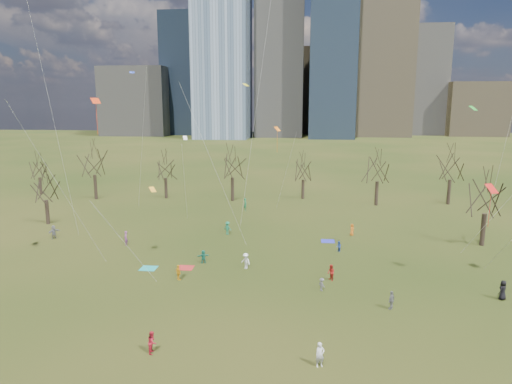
# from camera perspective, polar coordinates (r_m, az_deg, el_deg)

# --- Properties ---
(ground) EXTENTS (500.00, 500.00, 0.00)m
(ground) POSITION_cam_1_polar(r_m,az_deg,el_deg) (39.62, -1.86, -13.30)
(ground) COLOR black
(ground) RESTS_ON ground
(downtown_skyline) EXTENTS (212.50, 78.00, 118.00)m
(downtown_skyline) POSITION_cam_1_polar(r_m,az_deg,el_deg) (247.62, 4.42, 16.07)
(downtown_skyline) COLOR slate
(downtown_skyline) RESTS_ON ground
(bare_tree_row) EXTENTS (113.04, 29.80, 9.50)m
(bare_tree_row) POSITION_cam_1_polar(r_m,az_deg,el_deg) (73.90, 1.98, 2.98)
(bare_tree_row) COLOR black
(bare_tree_row) RESTS_ON ground
(blanket_teal) EXTENTS (1.60, 1.50, 0.03)m
(blanket_teal) POSITION_cam_1_polar(r_m,az_deg,el_deg) (47.78, -13.28, -9.27)
(blanket_teal) COLOR teal
(blanket_teal) RESTS_ON ground
(blanket_navy) EXTENTS (1.60, 1.50, 0.03)m
(blanket_navy) POSITION_cam_1_polar(r_m,az_deg,el_deg) (56.07, 8.97, -6.08)
(blanket_navy) COLOR #272DB9
(blanket_navy) RESTS_ON ground
(blanket_crimson) EXTENTS (1.60, 1.50, 0.03)m
(blanket_crimson) POSITION_cam_1_polar(r_m,az_deg,el_deg) (47.21, -8.82, -9.35)
(blanket_crimson) COLOR #B52524
(blanket_crimson) RESTS_ON ground
(person_1) EXTENTS (0.70, 0.59, 1.62)m
(person_1) POSITION_cam_1_polar(r_m,az_deg,el_deg) (30.57, 8.00, -19.49)
(person_1) COLOR silver
(person_1) RESTS_ON ground
(person_2) EXTENTS (0.62, 0.77, 1.52)m
(person_2) POSITION_cam_1_polar(r_m,az_deg,el_deg) (32.49, -12.83, -17.82)
(person_2) COLOR red
(person_2) RESTS_ON ground
(person_3) EXTENTS (0.81, 0.87, 1.18)m
(person_3) POSITION_cam_1_polar(r_m,az_deg,el_deg) (41.53, 8.22, -11.36)
(person_3) COLOR slate
(person_3) RESTS_ON ground
(person_4) EXTENTS (0.85, 0.89, 1.49)m
(person_4) POSITION_cam_1_polar(r_m,az_deg,el_deg) (43.99, -9.67, -9.89)
(person_4) COLOR yellow
(person_4) RESTS_ON ground
(person_5) EXTENTS (1.35, 0.88, 1.40)m
(person_5) POSITION_cam_1_polar(r_m,az_deg,el_deg) (48.15, -6.60, -8.02)
(person_5) COLOR #1B7C65
(person_5) RESTS_ON ground
(person_6) EXTENTS (0.99, 0.94, 1.70)m
(person_6) POSITION_cam_1_polar(r_m,az_deg,el_deg) (44.45, 28.48, -10.73)
(person_6) COLOR black
(person_6) RESTS_ON ground
(person_7) EXTENTS (0.51, 0.68, 1.70)m
(person_7) POSITION_cam_1_polar(r_m,az_deg,el_deg) (55.81, -15.97, -5.56)
(person_7) COLOR #914889
(person_7) RESTS_ON ground
(person_8) EXTENTS (0.66, 0.73, 1.23)m
(person_8) POSITION_cam_1_polar(r_m,az_deg,el_deg) (52.15, 10.31, -6.74)
(person_8) COLOR #294CB5
(person_8) RESTS_ON ground
(person_9) EXTENTS (1.19, 1.07, 1.60)m
(person_9) POSITION_cam_1_polar(r_m,az_deg,el_deg) (46.27, -1.30, -8.61)
(person_9) COLOR white
(person_9) RESTS_ON ground
(person_11) EXTENTS (1.11, 1.63, 1.69)m
(person_11) POSITION_cam_1_polar(r_m,az_deg,el_deg) (61.49, -23.96, -4.59)
(person_11) COLOR slate
(person_11) RESTS_ON ground
(person_12) EXTENTS (0.76, 0.86, 1.49)m
(person_12) POSITION_cam_1_polar(r_m,az_deg,el_deg) (58.90, 11.90, -4.62)
(person_12) COLOR orange
(person_12) RESTS_ON ground
(person_13) EXTENTS (0.62, 0.78, 1.86)m
(person_13) POSITION_cam_1_polar(r_m,az_deg,el_deg) (71.33, -1.35, -1.53)
(person_13) COLOR #197447
(person_13) RESTS_ON ground
(person_14) EXTENTS (0.83, 0.92, 1.55)m
(person_14) POSITION_cam_1_polar(r_m,az_deg,el_deg) (43.81, 9.35, -9.93)
(person_14) COLOR #B21E19
(person_14) RESTS_ON ground
(person_15) EXTENTS (1.26, 1.06, 1.69)m
(person_15) POSITION_cam_1_polar(r_m,az_deg,el_deg) (58.10, -3.57, -4.51)
(person_15) COLOR #19724C
(person_15) RESTS_ON ground
(person_16) EXTENTS (0.82, 0.95, 1.53)m
(person_16) POSITION_cam_1_polar(r_m,az_deg,el_deg) (39.20, 16.58, -12.82)
(person_16) COLOR slate
(person_16) RESTS_ON ground
(kites_airborne) EXTENTS (59.17, 37.60, 32.41)m
(kites_airborne) POSITION_cam_1_polar(r_m,az_deg,el_deg) (47.88, -0.74, 7.38)
(kites_airborne) COLOR red
(kites_airborne) RESTS_ON ground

